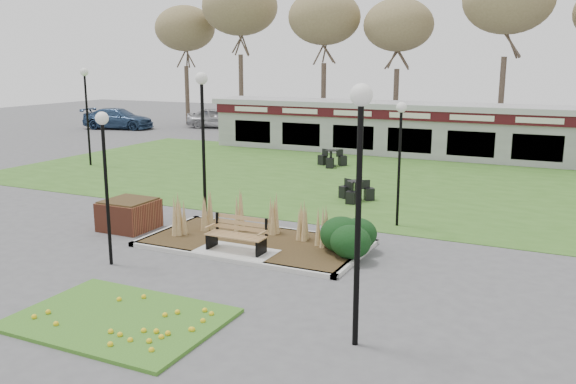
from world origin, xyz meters
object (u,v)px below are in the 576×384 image
at_px(bistro_set_b, 332,161).
at_px(car_blue, 118,119).
at_px(food_pavilion, 416,129).
at_px(lamp_post_mid_right, 400,137).
at_px(lamp_post_near_left, 104,155).
at_px(car_black, 291,132).
at_px(park_bench, 238,234).
at_px(brick_planter, 129,214).
at_px(lamp_post_far_left, 86,95).
at_px(bistro_set_c, 355,194).
at_px(car_silver, 217,118).
at_px(lamp_post_mid_left, 202,113).
at_px(lamp_post_near_right, 360,159).

distance_m(bistro_set_b, car_blue, 22.72).
distance_m(food_pavilion, lamp_post_mid_right, 15.36).
bearing_deg(lamp_post_near_left, car_black, 103.72).
height_order(park_bench, car_blue, car_blue).
bearing_deg(car_blue, brick_planter, -151.47).
bearing_deg(bistro_set_b, lamp_post_near_left, -88.98).
relative_size(bistro_set_b, car_blue, 0.27).
xyz_separation_m(park_bench, lamp_post_near_left, (-2.58, -2.16, 2.32)).
bearing_deg(lamp_post_far_left, bistro_set_c, -6.69).
distance_m(park_bench, car_silver, 31.96).
bearing_deg(lamp_post_near_left, lamp_post_mid_left, 94.58).
relative_size(lamp_post_mid_left, car_black, 1.03).
bearing_deg(bistro_set_b, lamp_post_near_right, -67.10).
distance_m(food_pavilion, car_silver, 18.86).
bearing_deg(brick_planter, lamp_post_mid_right, 27.92).
bearing_deg(food_pavilion, bistro_set_c, -86.53).
bearing_deg(car_blue, car_black, -110.46).
distance_m(lamp_post_near_right, lamp_post_mid_right, 8.67).
bearing_deg(food_pavilion, park_bench, -90.00).
bearing_deg(car_black, brick_planter, -151.11).
bearing_deg(lamp_post_near_right, lamp_post_near_left, 167.74).
xyz_separation_m(lamp_post_mid_right, bistro_set_b, (-6.02, 9.49, -2.61)).
xyz_separation_m(brick_planter, lamp_post_near_left, (1.82, -2.91, 2.43)).
height_order(park_bench, car_black, car_black).
bearing_deg(car_blue, lamp_post_far_left, -156.83).
distance_m(bistro_set_b, car_silver, 19.23).
bearing_deg(lamp_post_mid_right, car_blue, 146.25).
bearing_deg(lamp_post_mid_left, car_silver, 121.33).
relative_size(lamp_post_near_right, lamp_post_mid_right, 1.22).
relative_size(lamp_post_near_left, car_silver, 0.86).
distance_m(park_bench, bistro_set_c, 7.56).
distance_m(car_silver, car_black, 11.07).
bearing_deg(lamp_post_far_left, car_silver, 101.24).
bearing_deg(car_black, car_silver, 75.39).
xyz_separation_m(bistro_set_c, car_black, (-8.91, 13.23, 0.50)).
distance_m(park_bench, food_pavilion, 19.73).
bearing_deg(car_blue, bistro_set_c, -134.79).
bearing_deg(bistro_set_b, lamp_post_mid_right, -57.61).
relative_size(brick_planter, food_pavilion, 0.06).
bearing_deg(car_black, lamp_post_near_right, -134.03).
bearing_deg(lamp_post_mid_right, food_pavilion, 101.88).
bearing_deg(bistro_set_b, car_silver, 139.43).
relative_size(lamp_post_mid_right, lamp_post_far_left, 0.82).
bearing_deg(bistro_set_b, lamp_post_far_left, -155.80).
bearing_deg(lamp_post_far_left, bistro_set_b, 24.20).
relative_size(brick_planter, bistro_set_c, 1.05).
xyz_separation_m(lamp_post_mid_left, lamp_post_far_left, (-11.01, 6.29, -0.01)).
relative_size(lamp_post_mid_left, car_silver, 1.05).
xyz_separation_m(lamp_post_mid_left, car_silver, (-14.49, 23.80, -2.76)).
bearing_deg(bistro_set_b, lamp_post_mid_left, -90.60).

